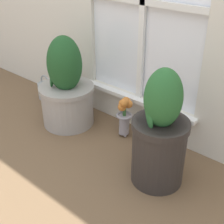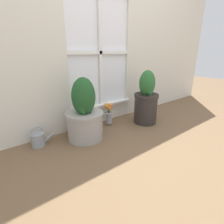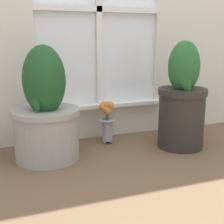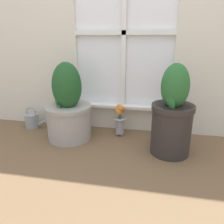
# 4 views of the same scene
# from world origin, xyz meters

# --- Properties ---
(ground_plane) EXTENTS (10.00, 10.00, 0.00)m
(ground_plane) POSITION_xyz_m (0.00, 0.00, 0.00)
(ground_plane) COLOR brown
(wall_with_window) EXTENTS (4.40, 0.10, 2.50)m
(wall_with_window) POSITION_xyz_m (0.00, 0.65, 1.27)
(wall_with_window) COLOR silver
(wall_with_window) RESTS_ON ground_plane
(potted_plant_left) EXTENTS (0.37, 0.37, 0.62)m
(potted_plant_left) POSITION_xyz_m (-0.40, 0.35, 0.25)
(potted_plant_left) COLOR #9E9993
(potted_plant_left) RESTS_ON ground_plane
(potted_plant_right) EXTENTS (0.29, 0.29, 0.64)m
(potted_plant_right) POSITION_xyz_m (0.40, 0.26, 0.28)
(potted_plant_right) COLOR #2D2826
(potted_plant_right) RESTS_ON ground_plane
(flower_vase) EXTENTS (0.11, 0.11, 0.27)m
(flower_vase) POSITION_xyz_m (-0.00, 0.48, 0.17)
(flower_vase) COLOR #99939E
(flower_vase) RESTS_ON ground_plane
(watering_can) EXTENTS (0.22, 0.12, 0.20)m
(watering_can) POSITION_xyz_m (-0.82, 0.50, 0.07)
(watering_can) COLOR gray
(watering_can) RESTS_ON ground_plane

